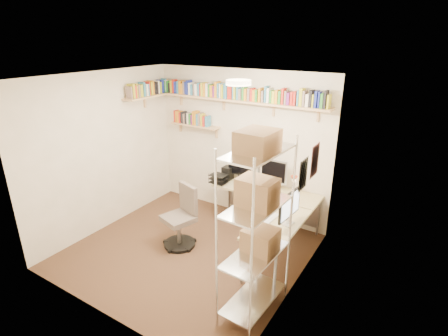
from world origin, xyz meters
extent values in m
plane|color=#442E1D|center=(0.00, 0.00, 0.00)|extent=(3.20, 3.20, 0.00)
cube|color=beige|center=(0.00, 1.50, 1.25)|extent=(3.20, 0.04, 2.50)
cube|color=beige|center=(-1.60, 0.00, 1.25)|extent=(0.04, 3.00, 2.50)
cube|color=beige|center=(1.60, 0.00, 1.25)|extent=(0.04, 3.00, 2.50)
cube|color=beige|center=(0.00, -1.50, 1.25)|extent=(3.20, 0.04, 2.50)
cube|color=silver|center=(0.00, 0.00, 2.50)|extent=(3.20, 3.00, 0.04)
cube|color=white|center=(1.59, 0.55, 1.55)|extent=(0.01, 0.30, 0.42)
cube|color=silver|center=(1.59, 0.15, 1.50)|extent=(0.01, 0.28, 0.38)
cylinder|color=#FFEAC6|center=(0.70, 0.20, 2.46)|extent=(0.30, 0.30, 0.06)
cube|color=tan|center=(0.00, 1.38, 2.02)|extent=(3.05, 0.25, 0.03)
cube|color=tan|center=(-1.48, 0.95, 2.02)|extent=(0.25, 1.00, 0.03)
cube|color=tan|center=(-0.85, 1.40, 1.50)|extent=(0.95, 0.20, 0.02)
cube|color=tan|center=(-1.20, 1.44, 1.95)|extent=(0.03, 0.20, 0.20)
cube|color=tan|center=(-0.30, 1.44, 1.95)|extent=(0.03, 0.20, 0.20)
cube|color=tan|center=(0.60, 1.44, 1.95)|extent=(0.03, 0.20, 0.20)
cube|color=tan|center=(1.30, 1.44, 1.95)|extent=(0.03, 0.20, 0.20)
cube|color=#7D655B|center=(-1.46, 1.38, 2.13)|extent=(0.04, 0.13, 0.20)
cube|color=white|center=(-1.42, 1.38, 2.14)|extent=(0.02, 0.13, 0.21)
cube|color=#2B822B|center=(-1.38, 1.38, 2.14)|extent=(0.03, 0.12, 0.20)
cube|color=black|center=(-1.33, 1.38, 2.12)|extent=(0.03, 0.13, 0.17)
cube|color=gold|center=(-1.29, 1.38, 2.14)|extent=(0.04, 0.12, 0.21)
cube|color=red|center=(-1.25, 1.38, 2.15)|extent=(0.04, 0.11, 0.23)
cube|color=navy|center=(-1.20, 1.38, 2.14)|extent=(0.04, 0.14, 0.20)
cube|color=teal|center=(-1.15, 1.38, 2.14)|extent=(0.04, 0.12, 0.21)
cube|color=orange|center=(-1.10, 1.38, 2.15)|extent=(0.04, 0.13, 0.22)
cube|color=orange|center=(-1.06, 1.38, 2.12)|extent=(0.03, 0.14, 0.18)
cube|color=#7D655B|center=(-1.02, 1.38, 2.14)|extent=(0.03, 0.11, 0.22)
cube|color=navy|center=(-0.97, 1.38, 2.14)|extent=(0.04, 0.11, 0.21)
cube|color=navy|center=(-0.93, 1.38, 2.15)|extent=(0.03, 0.15, 0.24)
cube|color=white|center=(-0.89, 1.38, 2.13)|extent=(0.04, 0.13, 0.20)
cube|color=teal|center=(-0.84, 1.38, 2.12)|extent=(0.04, 0.15, 0.18)
cube|color=#7D655B|center=(-0.80, 1.38, 2.13)|extent=(0.03, 0.13, 0.19)
cube|color=white|center=(-0.75, 1.38, 2.13)|extent=(0.04, 0.14, 0.19)
cube|color=teal|center=(-0.71, 1.38, 2.14)|extent=(0.04, 0.11, 0.21)
cube|color=red|center=(-0.67, 1.38, 2.13)|extent=(0.03, 0.12, 0.19)
cube|color=gold|center=(-0.63, 1.38, 2.14)|extent=(0.04, 0.15, 0.22)
cube|color=orange|center=(-0.58, 1.38, 2.14)|extent=(0.03, 0.15, 0.21)
cube|color=white|center=(-0.53, 1.38, 2.14)|extent=(0.04, 0.13, 0.21)
cube|color=#2B822B|center=(-0.49, 1.38, 2.13)|extent=(0.03, 0.12, 0.20)
cube|color=orange|center=(-0.45, 1.38, 2.13)|extent=(0.04, 0.14, 0.19)
cube|color=#741F73|center=(-0.40, 1.38, 2.12)|extent=(0.03, 0.12, 0.18)
cube|color=orange|center=(-0.35, 1.38, 2.16)|extent=(0.04, 0.15, 0.25)
cube|color=teal|center=(-0.31, 1.38, 2.15)|extent=(0.02, 0.14, 0.23)
cube|color=white|center=(-0.28, 1.38, 2.15)|extent=(0.02, 0.13, 0.22)
cube|color=gold|center=(-0.23, 1.38, 2.14)|extent=(0.03, 0.15, 0.21)
cube|color=teal|center=(-0.20, 1.38, 2.15)|extent=(0.03, 0.12, 0.23)
cube|color=teal|center=(-0.16, 1.38, 2.16)|extent=(0.03, 0.15, 0.25)
cube|color=red|center=(-0.11, 1.38, 2.14)|extent=(0.03, 0.14, 0.22)
cube|color=red|center=(-0.08, 1.38, 2.14)|extent=(0.03, 0.14, 0.21)
cube|color=teal|center=(-0.04, 1.38, 2.15)|extent=(0.03, 0.12, 0.23)
cube|color=gold|center=(-0.01, 1.38, 2.15)|extent=(0.03, 0.13, 0.24)
cube|color=teal|center=(0.04, 1.38, 2.15)|extent=(0.04, 0.12, 0.23)
cube|color=#7D655B|center=(0.09, 1.38, 2.12)|extent=(0.04, 0.15, 0.17)
cube|color=#2B822B|center=(0.14, 1.38, 2.13)|extent=(0.03, 0.13, 0.20)
cube|color=orange|center=(0.19, 1.38, 2.13)|extent=(0.04, 0.14, 0.18)
cube|color=#7D655B|center=(0.24, 1.38, 2.13)|extent=(0.04, 0.13, 0.19)
cube|color=red|center=(0.29, 1.38, 2.13)|extent=(0.04, 0.12, 0.19)
cube|color=orange|center=(0.33, 1.38, 2.12)|extent=(0.04, 0.13, 0.17)
cube|color=#2B822B|center=(0.38, 1.38, 2.12)|extent=(0.03, 0.15, 0.18)
cube|color=orange|center=(0.43, 1.38, 2.14)|extent=(0.04, 0.13, 0.21)
cube|color=#7D655B|center=(0.47, 1.38, 2.12)|extent=(0.04, 0.12, 0.17)
cube|color=teal|center=(0.52, 1.38, 2.15)|extent=(0.03, 0.11, 0.24)
cube|color=white|center=(0.57, 1.38, 2.14)|extent=(0.04, 0.13, 0.22)
cube|color=#2B822B|center=(0.61, 1.38, 2.13)|extent=(0.03, 0.12, 0.18)
cube|color=gold|center=(0.65, 1.38, 2.13)|extent=(0.04, 0.13, 0.18)
cube|color=orange|center=(0.70, 1.38, 2.13)|extent=(0.04, 0.14, 0.20)
cube|color=#2B822B|center=(0.75, 1.38, 2.13)|extent=(0.04, 0.14, 0.19)
cube|color=red|center=(0.80, 1.38, 2.15)|extent=(0.03, 0.13, 0.23)
cube|color=#7D655B|center=(0.84, 1.38, 2.13)|extent=(0.03, 0.13, 0.20)
cube|color=#741F73|center=(0.88, 1.38, 2.12)|extent=(0.04, 0.13, 0.17)
cube|color=red|center=(0.93, 1.38, 2.13)|extent=(0.04, 0.12, 0.19)
cube|color=red|center=(0.98, 1.38, 2.14)|extent=(0.03, 0.14, 0.20)
cube|color=teal|center=(1.03, 1.38, 2.14)|extent=(0.03, 0.12, 0.22)
cube|color=gold|center=(1.07, 1.38, 2.16)|extent=(0.04, 0.13, 0.25)
cube|color=#7D655B|center=(1.12, 1.38, 2.15)|extent=(0.03, 0.14, 0.22)
cube|color=white|center=(1.17, 1.38, 2.12)|extent=(0.04, 0.13, 0.18)
cube|color=black|center=(1.21, 1.38, 2.15)|extent=(0.04, 0.14, 0.23)
cube|color=gold|center=(1.25, 1.38, 2.13)|extent=(0.02, 0.14, 0.18)
cube|color=navy|center=(1.29, 1.38, 2.15)|extent=(0.04, 0.14, 0.23)
cube|color=navy|center=(1.33, 1.38, 2.15)|extent=(0.02, 0.12, 0.22)
cube|color=#2B822B|center=(1.37, 1.38, 2.14)|extent=(0.04, 0.12, 0.20)
cube|color=black|center=(1.42, 1.38, 2.16)|extent=(0.03, 0.14, 0.25)
cube|color=gold|center=(1.46, 1.38, 2.13)|extent=(0.03, 0.13, 0.19)
cube|color=#7D655B|center=(-1.48, 0.52, 2.13)|extent=(0.12, 0.03, 0.19)
cube|color=gold|center=(-1.48, 0.56, 2.15)|extent=(0.14, 0.04, 0.23)
cube|color=red|center=(-1.48, 0.61, 2.13)|extent=(0.14, 0.04, 0.20)
cube|color=gold|center=(-1.48, 0.64, 2.15)|extent=(0.12, 0.02, 0.22)
cube|color=#7D655B|center=(-1.48, 0.68, 2.14)|extent=(0.13, 0.04, 0.20)
cube|color=gold|center=(-1.48, 0.72, 2.13)|extent=(0.14, 0.03, 0.19)
cube|color=gold|center=(-1.48, 0.76, 2.13)|extent=(0.11, 0.03, 0.20)
cube|color=teal|center=(-1.48, 0.80, 2.15)|extent=(0.13, 0.04, 0.23)
cube|color=white|center=(-1.48, 0.86, 2.13)|extent=(0.15, 0.04, 0.19)
cube|color=teal|center=(-1.48, 0.90, 2.13)|extent=(0.14, 0.03, 0.19)
cube|color=red|center=(-1.48, 0.93, 2.15)|extent=(0.12, 0.02, 0.23)
cube|color=gold|center=(-1.48, 0.97, 2.15)|extent=(0.15, 0.03, 0.22)
cube|color=orange|center=(-1.48, 1.01, 2.15)|extent=(0.13, 0.03, 0.23)
cube|color=black|center=(-1.48, 1.06, 2.13)|extent=(0.12, 0.04, 0.18)
cube|color=black|center=(-1.48, 1.12, 2.14)|extent=(0.12, 0.04, 0.20)
cube|color=white|center=(-1.48, 1.16, 2.14)|extent=(0.12, 0.03, 0.22)
cube|color=gold|center=(-1.48, 1.20, 2.13)|extent=(0.14, 0.02, 0.19)
cube|color=navy|center=(-1.48, 1.24, 2.15)|extent=(0.14, 0.03, 0.22)
cube|color=navy|center=(-1.48, 1.28, 2.14)|extent=(0.11, 0.03, 0.22)
cube|color=#2B822B|center=(-1.48, 1.31, 2.14)|extent=(0.13, 0.03, 0.20)
cube|color=teal|center=(-1.48, 1.35, 2.15)|extent=(0.11, 0.03, 0.24)
cube|color=orange|center=(-1.48, 1.38, 2.15)|extent=(0.13, 0.03, 0.22)
cube|color=red|center=(-1.27, 1.40, 1.62)|extent=(0.03, 0.12, 0.21)
cube|color=orange|center=(-1.23, 1.40, 1.61)|extent=(0.02, 0.12, 0.20)
cube|color=orange|center=(-1.19, 1.40, 1.61)|extent=(0.04, 0.13, 0.20)
cube|color=red|center=(-1.14, 1.40, 1.61)|extent=(0.03, 0.15, 0.19)
cube|color=black|center=(-1.09, 1.40, 1.61)|extent=(0.04, 0.14, 0.20)
cube|color=#7D655B|center=(-1.05, 1.40, 1.60)|extent=(0.03, 0.15, 0.18)
cube|color=black|center=(-1.00, 1.40, 1.61)|extent=(0.03, 0.13, 0.19)
cube|color=white|center=(-0.97, 1.40, 1.61)|extent=(0.03, 0.14, 0.19)
cube|color=#2B822B|center=(-0.93, 1.40, 1.61)|extent=(0.03, 0.14, 0.19)
cube|color=#741F73|center=(-0.89, 1.40, 1.60)|extent=(0.03, 0.12, 0.17)
cube|color=orange|center=(-0.85, 1.40, 1.63)|extent=(0.02, 0.14, 0.24)
cube|color=orange|center=(-0.81, 1.40, 1.63)|extent=(0.04, 0.13, 0.24)
cube|color=teal|center=(-0.76, 1.40, 1.61)|extent=(0.03, 0.14, 0.20)
cube|color=#7D655B|center=(-0.72, 1.40, 1.62)|extent=(0.04, 0.14, 0.22)
cube|color=gold|center=(-0.68, 1.40, 1.62)|extent=(0.03, 0.11, 0.21)
cube|color=red|center=(-0.63, 1.40, 1.60)|extent=(0.04, 0.13, 0.17)
cube|color=teal|center=(-0.57, 1.40, 1.60)|extent=(0.04, 0.13, 0.18)
cube|color=beige|center=(0.65, 1.22, 0.65)|extent=(1.73, 0.55, 0.04)
cube|color=beige|center=(1.24, 0.34, 0.65)|extent=(0.55, 1.18, 0.04)
cylinder|color=gray|center=(-0.17, 0.99, 0.32)|extent=(0.04, 0.04, 0.64)
cylinder|color=gray|center=(-0.17, 1.45, 0.32)|extent=(0.04, 0.04, 0.64)
cylinder|color=gray|center=(1.47, 1.45, 0.32)|extent=(0.04, 0.04, 0.64)
cylinder|color=gray|center=(1.01, -0.21, 0.32)|extent=(0.04, 0.04, 0.64)
cylinder|color=gray|center=(1.47, -0.21, 0.32)|extent=(0.04, 0.04, 0.64)
cube|color=gray|center=(0.65, 1.46, 0.36)|extent=(1.64, 0.02, 0.50)
cube|color=silver|center=(0.70, 1.33, 0.97)|extent=(0.50, 0.03, 0.38)
cube|color=black|center=(0.70, 1.31, 0.97)|extent=(0.45, 0.00, 0.33)
cube|color=black|center=(0.10, 1.33, 0.94)|extent=(0.40, 0.03, 0.31)
cube|color=black|center=(1.37, 0.38, 0.95)|extent=(0.03, 0.53, 0.35)
cube|color=white|center=(1.35, 0.38, 0.95)|extent=(0.00, 0.47, 0.30)
cube|color=white|center=(0.70, 1.06, 0.68)|extent=(0.38, 0.12, 0.01)
cube|color=white|center=(1.10, 0.38, 0.68)|extent=(0.12, 0.36, 0.01)
cylinder|color=#B7320F|center=(1.10, 1.22, 0.68)|extent=(0.09, 0.09, 0.02)
cylinder|color=#B7320F|center=(1.10, 1.22, 0.82)|extent=(0.02, 0.02, 0.25)
cone|color=#B7320F|center=(1.10, 1.22, 0.96)|extent=(0.11, 0.11, 0.08)
sphere|color=#FFBF72|center=(1.10, 1.22, 0.94)|extent=(0.05, 0.05, 0.05)
cube|color=black|center=(-0.10, 1.29, 0.78)|extent=(0.16, 0.16, 0.22)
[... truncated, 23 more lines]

